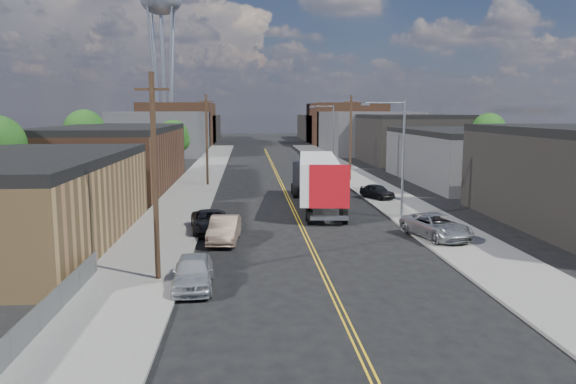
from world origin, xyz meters
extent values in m
plane|color=black|center=(0.00, 60.00, 0.00)|extent=(260.00, 260.00, 0.00)
cube|color=gold|center=(0.00, 45.00, 0.01)|extent=(0.32, 120.00, 0.01)
cube|color=slate|center=(-9.50, 45.00, 0.07)|extent=(5.00, 140.00, 0.15)
cube|color=slate|center=(9.50, 45.00, 0.07)|extent=(5.00, 140.00, 0.15)
cube|color=olive|center=(-18.00, 18.00, 2.50)|extent=(12.00, 22.00, 5.00)
cube|color=black|center=(-18.00, 18.00, 5.30)|extent=(12.00, 22.00, 0.60)
cube|color=#4A2D1D|center=(-18.00, 44.00, 3.00)|extent=(12.00, 26.00, 6.00)
cube|color=black|center=(-18.00, 44.00, 6.30)|extent=(12.00, 26.00, 0.60)
cube|color=navy|center=(15.20, 20.00, 3.60)|extent=(0.30, 20.00, 0.80)
cube|color=#313234|center=(22.00, 46.00, 2.75)|extent=(14.00, 24.00, 5.50)
cube|color=black|center=(22.00, 46.00, 5.80)|extent=(14.00, 24.00, 0.60)
cube|color=black|center=(22.00, 72.00, 3.50)|extent=(14.00, 22.00, 7.00)
cube|color=black|center=(22.00, 72.00, 7.30)|extent=(14.00, 22.00, 0.60)
cube|color=#313234|center=(-20.00, 95.00, 4.00)|extent=(16.00, 30.00, 8.00)
cube|color=#313234|center=(20.00, 95.00, 4.00)|extent=(16.00, 30.00, 8.00)
cube|color=#4A2D1D|center=(-20.00, 120.00, 5.00)|extent=(16.00, 26.00, 10.00)
cube|color=#4A2D1D|center=(20.00, 120.00, 5.00)|extent=(16.00, 26.00, 10.00)
cube|color=black|center=(-20.00, 140.00, 3.50)|extent=(16.00, 40.00, 7.00)
cube|color=black|center=(20.00, 140.00, 3.50)|extent=(16.00, 40.00, 7.00)
cylinder|color=gray|center=(-22.00, 110.00, 15.00)|extent=(0.80, 0.80, 30.00)
cylinder|color=gray|center=(-23.76, 108.24, 15.00)|extent=(1.94, 1.94, 29.98)
cylinder|color=gray|center=(-20.24, 108.24, 15.00)|extent=(1.94, 1.94, 29.98)
cylinder|color=gray|center=(-23.76, 111.76, 15.00)|extent=(1.94, 1.94, 29.98)
cylinder|color=gray|center=(-20.24, 111.76, 15.00)|extent=(1.94, 1.94, 29.98)
cylinder|color=gray|center=(8.00, 25.00, 4.50)|extent=(0.18, 0.18, 9.00)
cylinder|color=gray|center=(6.50, 25.00, 8.80)|extent=(3.00, 0.12, 0.12)
cube|color=gray|center=(5.00, 25.00, 8.70)|extent=(0.60, 0.25, 0.18)
cylinder|color=gray|center=(8.00, 60.00, 4.50)|extent=(0.18, 0.18, 9.00)
cylinder|color=gray|center=(6.50, 60.00, 8.80)|extent=(3.00, 0.12, 0.12)
cube|color=gray|center=(5.00, 60.00, 8.70)|extent=(0.60, 0.25, 0.18)
cylinder|color=black|center=(-8.20, 10.00, 5.00)|extent=(0.26, 0.26, 10.00)
cube|color=black|center=(-8.20, 10.00, 9.20)|extent=(1.60, 0.12, 0.12)
cylinder|color=black|center=(-8.20, 45.00, 5.00)|extent=(0.26, 0.26, 10.00)
cube|color=black|center=(-8.20, 45.00, 9.20)|extent=(1.60, 0.12, 0.12)
cylinder|color=black|center=(8.20, 48.00, 5.00)|extent=(0.26, 0.26, 10.00)
cube|color=black|center=(8.20, 48.00, 9.20)|extent=(1.60, 0.12, 0.12)
cube|color=slate|center=(-11.50, 3.50, 0.60)|extent=(0.02, 16.00, 1.20)
cube|color=slate|center=(-11.50, 3.50, 1.20)|extent=(0.05, 16.00, 0.05)
sphere|color=#1A3A0F|center=(-23.40, 30.30, 4.68)|extent=(3.74, 3.74, 3.74)
cylinder|color=black|center=(-24.00, 55.00, 2.25)|extent=(0.36, 0.36, 4.50)
sphere|color=#1A3A0F|center=(-24.00, 55.00, 5.85)|extent=(5.04, 5.04, 5.04)
sphere|color=#1A3A0F|center=(-23.40, 55.30, 4.95)|extent=(3.96, 3.96, 3.96)
sphere|color=#1A3A0F|center=(-24.50, 54.60, 5.22)|extent=(3.60, 3.60, 3.60)
cylinder|color=black|center=(-14.00, 62.00, 1.88)|extent=(0.36, 0.36, 3.75)
sphere|color=#1A3A0F|center=(-14.00, 62.00, 4.88)|extent=(4.20, 4.20, 4.20)
sphere|color=#1A3A0F|center=(-13.40, 62.30, 4.12)|extent=(3.30, 3.30, 3.30)
sphere|color=#1A3A0F|center=(-14.50, 61.60, 4.35)|extent=(3.00, 3.00, 3.00)
cylinder|color=black|center=(30.00, 60.00, 2.12)|extent=(0.36, 0.36, 4.25)
sphere|color=#1A3A0F|center=(30.00, 60.00, 5.53)|extent=(4.76, 4.76, 4.76)
sphere|color=#1A3A0F|center=(30.60, 60.30, 4.68)|extent=(3.74, 3.74, 3.74)
sphere|color=#1A3A0F|center=(29.50, 59.60, 4.93)|extent=(3.40, 3.40, 3.40)
cube|color=silver|center=(1.98, 28.98, 2.88)|extent=(4.18, 13.51, 3.10)
cube|color=#A60C15|center=(1.98, 22.34, 2.88)|extent=(2.90, 0.41, 3.12)
cube|color=gray|center=(1.98, 22.34, 0.61)|extent=(2.78, 0.87, 0.25)
cube|color=black|center=(1.98, 37.18, 1.72)|extent=(3.11, 3.80, 3.43)
cylinder|color=black|center=(1.98, 23.74, 0.55)|extent=(2.98, 1.39, 1.11)
cylinder|color=black|center=(1.98, 37.18, 0.55)|extent=(2.87, 1.38, 1.11)
imported|color=#B4B8BA|center=(-6.40, 8.77, 0.78)|extent=(2.04, 4.66, 1.56)
imported|color=#886D59|center=(-5.31, 18.00, 0.81)|extent=(2.09, 5.06, 1.63)
imported|color=black|center=(-6.40, 21.02, 0.74)|extent=(3.08, 5.57, 1.48)
imported|color=#999C9E|center=(8.20, 17.61, 0.91)|extent=(3.95, 5.99, 1.53)
imported|color=black|center=(8.20, 34.06, 0.81)|extent=(3.04, 4.16, 1.32)
imported|color=black|center=(4.50, 45.16, 0.64)|extent=(2.54, 4.76, 1.27)
camera|label=1|loc=(-3.83, -16.75, 8.22)|focal=35.00mm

